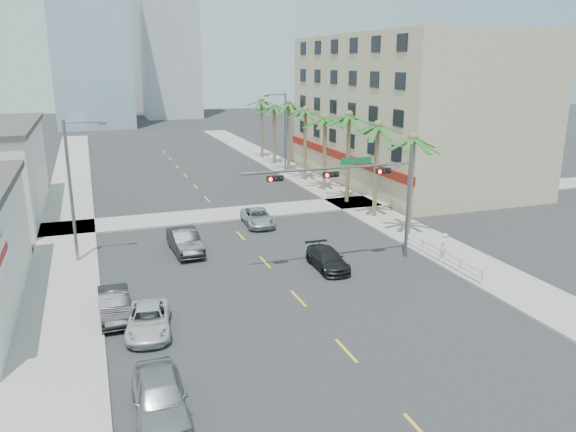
% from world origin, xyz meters
% --- Properties ---
extents(ground, '(260.00, 260.00, 0.00)m').
position_xyz_m(ground, '(0.00, 0.00, 0.00)').
color(ground, '#262628').
rests_on(ground, ground).
extents(sidewalk_right, '(4.00, 120.00, 0.15)m').
position_xyz_m(sidewalk_right, '(12.00, 20.00, 0.07)').
color(sidewalk_right, gray).
rests_on(sidewalk_right, ground).
extents(sidewalk_left, '(4.00, 120.00, 0.15)m').
position_xyz_m(sidewalk_left, '(-12.00, 20.00, 0.07)').
color(sidewalk_left, gray).
rests_on(sidewalk_left, ground).
extents(sidewalk_cross, '(80.00, 4.00, 0.15)m').
position_xyz_m(sidewalk_cross, '(0.00, 22.00, 0.07)').
color(sidewalk_cross, gray).
rests_on(sidewalk_cross, ground).
extents(building_right, '(15.25, 28.00, 15.00)m').
position_xyz_m(building_right, '(21.99, 30.00, 7.50)').
color(building_right, tan).
rests_on(building_right, ground).
extents(tower_far_center, '(16.00, 16.00, 42.00)m').
position_xyz_m(tower_far_center, '(-3.00, 125.00, 21.00)').
color(tower_far_center, '#ADADB2').
rests_on(tower_far_center, ground).
extents(traffic_signal_mast, '(11.12, 0.54, 7.20)m').
position_xyz_m(traffic_signal_mast, '(5.78, 7.95, 5.06)').
color(traffic_signal_mast, slate).
rests_on(traffic_signal_mast, ground).
extents(palm_tree_0, '(4.80, 4.80, 7.80)m').
position_xyz_m(palm_tree_0, '(11.60, 12.00, 7.08)').
color(palm_tree_0, brown).
rests_on(palm_tree_0, ground).
extents(palm_tree_1, '(4.80, 4.80, 8.16)m').
position_xyz_m(palm_tree_1, '(11.60, 17.20, 7.43)').
color(palm_tree_1, brown).
rests_on(palm_tree_1, ground).
extents(palm_tree_2, '(4.80, 4.80, 8.52)m').
position_xyz_m(palm_tree_2, '(11.60, 22.40, 7.78)').
color(palm_tree_2, brown).
rests_on(palm_tree_2, ground).
extents(palm_tree_3, '(4.80, 4.80, 7.80)m').
position_xyz_m(palm_tree_3, '(11.60, 27.60, 7.08)').
color(palm_tree_3, brown).
rests_on(palm_tree_3, ground).
extents(palm_tree_4, '(4.80, 4.80, 8.16)m').
position_xyz_m(palm_tree_4, '(11.60, 32.80, 7.43)').
color(palm_tree_4, brown).
rests_on(palm_tree_4, ground).
extents(palm_tree_5, '(4.80, 4.80, 8.52)m').
position_xyz_m(palm_tree_5, '(11.60, 38.00, 7.78)').
color(palm_tree_5, brown).
rests_on(palm_tree_5, ground).
extents(palm_tree_6, '(4.80, 4.80, 7.80)m').
position_xyz_m(palm_tree_6, '(11.60, 43.20, 7.08)').
color(palm_tree_6, brown).
rests_on(palm_tree_6, ground).
extents(palm_tree_7, '(4.80, 4.80, 8.16)m').
position_xyz_m(palm_tree_7, '(11.60, 48.40, 7.43)').
color(palm_tree_7, brown).
rests_on(palm_tree_7, ground).
extents(streetlight_left, '(2.55, 0.25, 9.00)m').
position_xyz_m(streetlight_left, '(-11.00, 14.00, 5.06)').
color(streetlight_left, slate).
rests_on(streetlight_left, ground).
extents(streetlight_right, '(2.55, 0.25, 9.00)m').
position_xyz_m(streetlight_right, '(11.00, 38.00, 5.06)').
color(streetlight_right, slate).
rests_on(streetlight_right, ground).
extents(guardrail, '(0.08, 8.08, 1.00)m').
position_xyz_m(guardrail, '(10.30, 6.00, 0.67)').
color(guardrail, silver).
rests_on(guardrail, ground).
extents(car_parked_near, '(1.95, 4.68, 1.58)m').
position_xyz_m(car_parked_near, '(-8.31, -4.07, 0.79)').
color(car_parked_near, '#A3A2A7').
rests_on(car_parked_near, ground).
extents(car_parked_mid, '(1.52, 4.22, 1.38)m').
position_xyz_m(car_parked_mid, '(-9.40, 4.90, 0.69)').
color(car_parked_mid, black).
rests_on(car_parked_mid, ground).
extents(car_parked_far, '(2.53, 4.52, 1.19)m').
position_xyz_m(car_parked_far, '(-8.00, 2.73, 0.60)').
color(car_parked_far, silver).
rests_on(car_parked_far, ground).
extents(car_lane_left, '(1.93, 4.87, 1.58)m').
position_xyz_m(car_lane_left, '(-4.43, 13.66, 0.79)').
color(car_lane_left, black).
rests_on(car_lane_left, ground).
extents(car_lane_center, '(2.41, 4.66, 1.26)m').
position_xyz_m(car_lane_center, '(2.00, 18.28, 0.63)').
color(car_lane_center, silver).
rests_on(car_lane_center, ground).
extents(car_lane_right, '(1.81, 4.26, 1.23)m').
position_xyz_m(car_lane_right, '(3.31, 7.70, 0.61)').
color(car_lane_right, black).
rests_on(car_lane_right, ground).
extents(pedestrian, '(0.72, 0.67, 1.66)m').
position_xyz_m(pedestrian, '(10.86, 6.53, 0.98)').
color(pedestrian, white).
rests_on(pedestrian, sidewalk_right).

